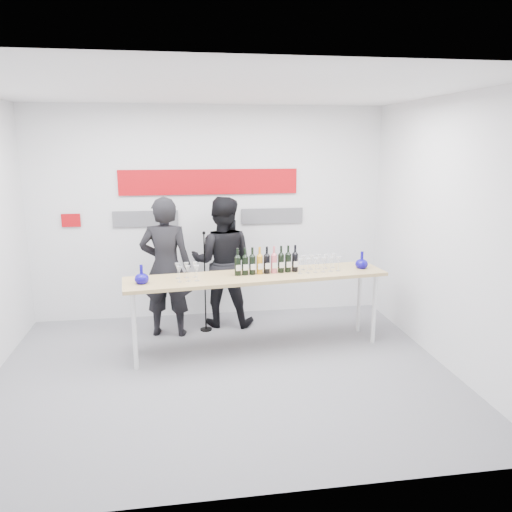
% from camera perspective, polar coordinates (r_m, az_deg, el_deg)
% --- Properties ---
extents(ground, '(5.00, 5.00, 0.00)m').
position_cam_1_polar(ground, '(5.68, -3.66, -13.18)').
color(ground, slate).
rests_on(ground, ground).
extents(back_wall, '(5.00, 0.04, 3.00)m').
position_cam_1_polar(back_wall, '(7.17, -5.29, 4.86)').
color(back_wall, silver).
rests_on(back_wall, ground).
extents(signage, '(3.38, 0.02, 0.79)m').
position_cam_1_polar(signage, '(7.10, -5.78, 7.26)').
color(signage, '#AD070E').
rests_on(signage, back_wall).
extents(tasting_table, '(3.19, 0.96, 0.94)m').
position_cam_1_polar(tasting_table, '(6.00, 0.15, -2.81)').
color(tasting_table, tan).
rests_on(tasting_table, ground).
extents(wine_bottles, '(0.80, 0.16, 0.33)m').
position_cam_1_polar(wine_bottles, '(6.01, 1.24, -0.46)').
color(wine_bottles, black).
rests_on(wine_bottles, tasting_table).
extents(decanter_left, '(0.16, 0.16, 0.21)m').
position_cam_1_polar(decanter_left, '(5.73, -12.96, -2.04)').
color(decanter_left, '#0F0787').
rests_on(decanter_left, tasting_table).
extents(decanter_right, '(0.16, 0.16, 0.21)m').
position_cam_1_polar(decanter_right, '(6.40, 12.00, -0.43)').
color(decanter_right, '#0F0787').
rests_on(decanter_right, tasting_table).
extents(glasses_left, '(0.28, 0.24, 0.18)m').
position_cam_1_polar(glasses_left, '(5.80, -7.87, -1.80)').
color(glasses_left, silver).
rests_on(glasses_left, tasting_table).
extents(glasses_right, '(0.58, 0.28, 0.18)m').
position_cam_1_polar(glasses_right, '(6.19, 6.99, -0.84)').
color(glasses_right, silver).
rests_on(glasses_right, tasting_table).
extents(presenter_left, '(0.73, 0.54, 1.83)m').
position_cam_1_polar(presenter_left, '(6.54, -10.26, -1.27)').
color(presenter_left, black).
rests_on(presenter_left, ground).
extents(presenter_right, '(0.99, 0.85, 1.79)m').
position_cam_1_polar(presenter_right, '(6.84, -3.89, -0.68)').
color(presenter_right, black).
rests_on(presenter_right, ground).
extents(mic_stand, '(0.16, 0.16, 1.37)m').
position_cam_1_polar(mic_stand, '(6.75, -5.80, -5.11)').
color(mic_stand, black).
rests_on(mic_stand, ground).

